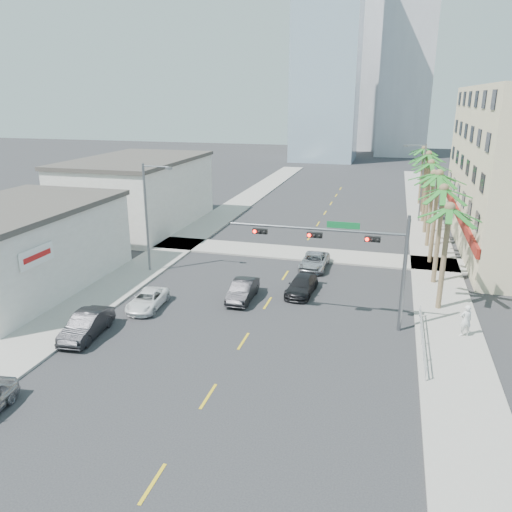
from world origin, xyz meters
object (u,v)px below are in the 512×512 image
(car_lane_center, at_px, (314,261))
(car_lane_left, at_px, (243,290))
(car_parked_mid, at_px, (87,325))
(car_lane_right, at_px, (302,285))
(traffic_signal_mast, at_px, (351,250))
(pedestrian, at_px, (466,320))
(car_parked_far, at_px, (147,300))

(car_lane_center, bearing_deg, car_lane_left, -114.28)
(car_parked_mid, bearing_deg, car_lane_right, 37.29)
(traffic_signal_mast, bearing_deg, pedestrian, 0.13)
(traffic_signal_mast, relative_size, car_lane_center, 2.39)
(car_lane_left, distance_m, pedestrian, 14.89)
(car_parked_far, height_order, pedestrian, pedestrian)
(car_lane_right, distance_m, pedestrian, 11.72)
(car_lane_right, bearing_deg, car_lane_left, -145.80)
(car_lane_left, height_order, pedestrian, pedestrian)
(pedestrian, bearing_deg, traffic_signal_mast, -21.41)
(car_parked_far, bearing_deg, car_lane_left, 23.70)
(car_lane_center, bearing_deg, car_parked_far, -129.60)
(car_parked_far, height_order, car_lane_center, car_lane_center)
(car_lane_left, xyz_separation_m, pedestrian, (14.71, -2.21, 0.44))
(traffic_signal_mast, bearing_deg, car_parked_mid, -158.94)
(car_parked_far, distance_m, pedestrian, 20.67)
(traffic_signal_mast, distance_m, pedestrian, 8.04)
(car_lane_left, bearing_deg, car_parked_mid, -133.96)
(pedestrian, bearing_deg, car_lane_left, -30.09)
(car_parked_far, distance_m, car_lane_center, 15.00)
(car_parked_far, bearing_deg, car_parked_mid, -112.48)
(car_parked_mid, height_order, car_lane_left, car_parked_mid)
(car_lane_left, relative_size, pedestrian, 2.14)
(traffic_signal_mast, xyz_separation_m, pedestrian, (7.03, 0.02, -3.91))
(car_lane_center, height_order, pedestrian, pedestrian)
(car_lane_center, distance_m, car_lane_right, 5.86)
(car_lane_center, bearing_deg, car_lane_right, -88.66)
(traffic_signal_mast, bearing_deg, car_lane_right, 130.02)
(car_lane_center, xyz_separation_m, car_lane_right, (0.00, -5.86, -0.00))
(car_parked_far, bearing_deg, traffic_signal_mast, -0.57)
(car_parked_mid, relative_size, car_lane_left, 1.06)
(car_parked_far, relative_size, car_lane_left, 0.98)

